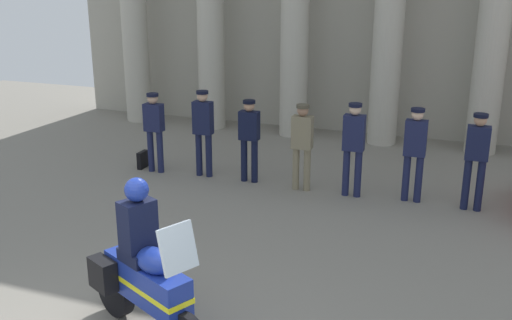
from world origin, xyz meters
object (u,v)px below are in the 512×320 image
Objects in this scene: officer_in_row_3 at (302,140)px; officer_in_row_4 at (354,142)px; officer_in_row_5 at (415,147)px; officer_in_row_1 at (203,126)px; officer_in_row_2 at (249,134)px; officer_in_row_6 at (477,154)px; officer_in_row_0 at (154,126)px; motorcycle_with_rider at (143,274)px; briefcase_on_ground at (143,160)px.

officer_in_row_4 is at bearing 179.74° from officer_in_row_3.
officer_in_row_1 is at bearing -0.37° from officer_in_row_5.
officer_in_row_5 reaches higher than officer_in_row_2.
officer_in_row_4 reaches higher than officer_in_row_5.
officer_in_row_1 is 1.07× the size of officer_in_row_2.
officer_in_row_3 is 0.96× the size of officer_in_row_6.
officer_in_row_5 is 1.00× the size of officer_in_row_6.
officer_in_row_6 is at bearing 178.69° from officer_in_row_2.
officer_in_row_6 is at bearing 178.81° from officer_in_row_1.
officer_in_row_3 is 2.03m from officer_in_row_5.
officer_in_row_0 is 6.18m from officer_in_row_6.
officer_in_row_0 is at bearing -0.13° from officer_in_row_6.
officer_in_row_4 is 0.90× the size of motorcycle_with_rider.
officer_in_row_0 is 0.96× the size of officer_in_row_6.
officer_in_row_0 is at bearing 2.29° from officer_in_row_2.
officer_in_row_1 is 4.10m from officer_in_row_5.
motorcycle_with_rider is (0.82, -5.32, -0.17)m from officer_in_row_2.
officer_in_row_2 is at bearing -0.14° from briefcase_on_ground.
officer_in_row_1 is 5.62m from motorcycle_with_rider.
officer_in_row_3 is 3.61m from briefcase_on_ground.
motorcycle_with_rider is at bearing 107.76° from officer_in_row_1.
motorcycle_with_rider is at bearing 56.91° from officer_in_row_6.
motorcycle_with_rider is at bearing 75.80° from officer_in_row_4.
officer_in_row_2 is 5.39m from motorcycle_with_rider.
officer_in_row_6 is 4.77× the size of briefcase_on_ground.
officer_in_row_6 is at bearing 179.87° from officer_in_row_0.
officer_in_row_6 reaches higher than officer_in_row_0.
officer_in_row_1 is at bearing -3.47° from officer_in_row_3.
officer_in_row_4 is at bearing -1.15° from briefcase_on_ground.
motorcycle_with_rider reaches higher than officer_in_row_6.
officer_in_row_3 reaches higher than officer_in_row_0.
officer_in_row_5 is (5.16, 0.15, 0.03)m from officer_in_row_0.
officer_in_row_0 is 4.09m from officer_in_row_4.
officer_in_row_3 is at bearing 112.99° from motorcycle_with_rider.
officer_in_row_6 is at bearing 175.53° from officer_in_row_5.
officer_in_row_2 is at bearing -1.31° from officer_in_row_6.
officer_in_row_2 is 0.95× the size of officer_in_row_5.
officer_in_row_4 is at bearing 0.65° from officer_in_row_6.
officer_in_row_2 is 0.99× the size of officer_in_row_3.
officer_in_row_6 is (1.03, -0.06, 0.00)m from officer_in_row_5.
officer_in_row_4 reaches higher than briefcase_on_ground.
briefcase_on_ground is at bearing 147.32° from motorcycle_with_rider.
officer_in_row_5 is 5.61m from briefcase_on_ground.
officer_in_row_5 is at bearing 92.74° from motorcycle_with_rider.
motorcycle_with_rider is 5.37× the size of briefcase_on_ground.
officer_in_row_1 reaches higher than officer_in_row_2.
officer_in_row_4 is 4.56m from briefcase_on_ground.
officer_in_row_2 is 0.85× the size of motorcycle_with_rider.
officer_in_row_0 is at bearing 5.05° from officer_in_row_1.
officer_in_row_6 is 6.63m from briefcase_on_ground.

